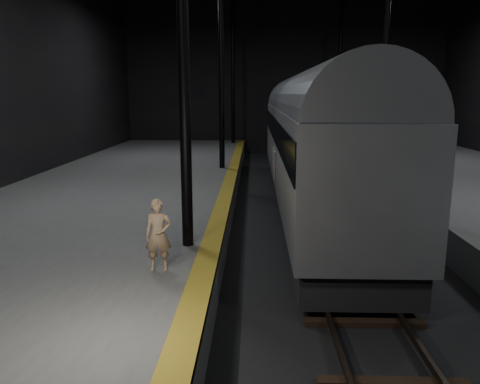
{
  "coord_description": "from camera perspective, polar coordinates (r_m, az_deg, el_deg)",
  "views": [
    {
      "loc": [
        -2.22,
        -14.68,
        4.54
      ],
      "look_at": [
        -2.6,
        -2.56,
        2.0
      ],
      "focal_mm": 35.0,
      "sensor_mm": 36.0,
      "label": 1
    }
  ],
  "objects": [
    {
      "name": "train",
      "position": [
        18.65,
        8.66,
        6.82
      ],
      "size": [
        2.96,
        19.79,
        5.29
      ],
      "color": "#96999D",
      "rests_on": "ground"
    },
    {
      "name": "platform_left",
      "position": [
        16.11,
        -17.45,
        -3.24
      ],
      "size": [
        9.0,
        43.8,
        1.0
      ],
      "primitive_type": "cube",
      "color": "#4D4D4B",
      "rests_on": "ground"
    },
    {
      "name": "track",
      "position": [
        15.5,
        9.97,
        -5.11
      ],
      "size": [
        2.4,
        43.0,
        0.24
      ],
      "color": "#3F3328",
      "rests_on": "ground"
    },
    {
      "name": "ground",
      "position": [
        15.52,
        9.96,
        -5.35
      ],
      "size": [
        44.0,
        44.0,
        0.0
      ],
      "primitive_type": "plane",
      "color": "black",
      "rests_on": "ground"
    },
    {
      "name": "woman",
      "position": [
        9.65,
        -9.91,
        -5.18
      ],
      "size": [
        0.58,
        0.42,
        1.49
      ],
      "primitive_type": "imported",
      "rotation": [
        0.0,
        0.0,
        0.12
      ],
      "color": "tan",
      "rests_on": "platform_left"
    },
    {
      "name": "tactile_strip",
      "position": [
        15.13,
        -2.18,
        -1.68
      ],
      "size": [
        0.5,
        43.8,
        0.01
      ],
      "primitive_type": "cube",
      "color": "olive",
      "rests_on": "platform_left"
    }
  ]
}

